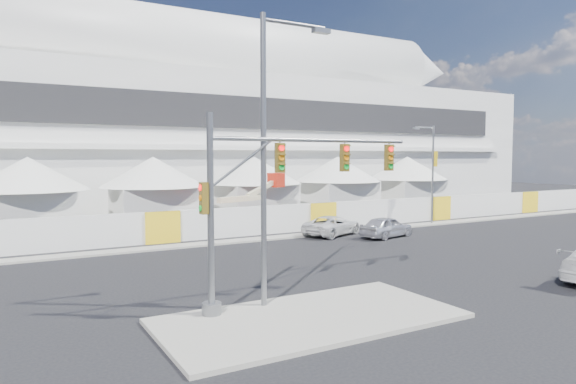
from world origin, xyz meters
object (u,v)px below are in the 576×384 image
pickup_curb (332,225)px  streetlight_median (270,140)px  boom_lift (237,216)px  traffic_mast (263,201)px  streetlight_curb (431,167)px  sedan_silver (386,227)px  lot_car_c (6,233)px

pickup_curb → streetlight_median: size_ratio=0.48×
boom_lift → pickup_curb: bearing=-68.7°
pickup_curb → traffic_mast: traffic_mast is taller
streetlight_median → boom_lift: (6.76, 18.32, -4.91)m
streetlight_curb → sedan_silver: bearing=-155.9°
sedan_silver → streetlight_median: bearing=113.4°
streetlight_curb → boom_lift: (-14.69, 4.68, -3.45)m
streetlight_median → streetlight_curb: 25.46m
sedan_silver → streetlight_median: 18.36m
streetlight_curb → pickup_curb: bearing=-176.2°
sedan_silver → streetlight_curb: bearing=-78.7°
streetlight_curb → boom_lift: bearing=162.3°
lot_car_c → streetlight_median: streetlight_median is taller
sedan_silver → pickup_curb: size_ratio=0.87×
pickup_curb → lot_car_c: (-19.65, 6.24, 0.14)m
traffic_mast → streetlight_median: bearing=16.3°
streetlight_median → boom_lift: bearing=69.7°
lot_car_c → streetlight_median: (8.05, -19.23, 5.20)m
lot_car_c → boom_lift: 14.85m
traffic_mast → boom_lift: 19.96m
streetlight_median → streetlight_curb: bearing=32.5°
traffic_mast → sedan_silver: bearing=35.8°
sedan_silver → boom_lift: bearing=30.3°
pickup_curb → lot_car_c: lot_car_c is taller
streetlight_curb → boom_lift: 15.80m
sedan_silver → pickup_curb: (-2.59, 2.60, -0.04)m
lot_car_c → boom_lift: size_ratio=0.67×
pickup_curb → streetlight_curb: 10.61m
sedan_silver → lot_car_c: bearing=55.5°
lot_car_c → streetlight_curb: bearing=-87.4°
pickup_curb → sedan_silver: bearing=-158.4°
lot_car_c → traffic_mast: 21.04m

